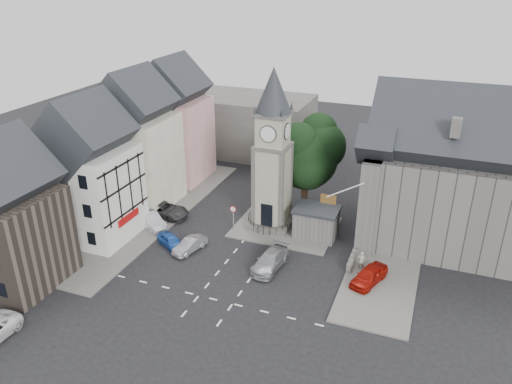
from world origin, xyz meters
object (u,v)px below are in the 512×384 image
at_px(car_west_blue, 171,241).
at_px(car_east_red, 369,276).
at_px(clock_tower, 273,151).
at_px(stone_shelter, 316,222).
at_px(pedestrian, 361,261).

distance_m(car_west_blue, car_east_red, 18.59).
bearing_deg(clock_tower, stone_shelter, -5.84).
bearing_deg(car_west_blue, car_east_red, -56.24).
distance_m(clock_tower, stone_shelter, 8.15).
distance_m(clock_tower, car_west_blue, 12.99).
height_order(stone_shelter, pedestrian, stone_shelter).
height_order(clock_tower, stone_shelter, clock_tower).
height_order(car_west_blue, pedestrian, pedestrian).
distance_m(stone_shelter, car_west_blue, 14.18).
xyz_separation_m(clock_tower, stone_shelter, (4.80, -0.49, -6.57)).
bearing_deg(car_east_red, stone_shelter, 155.71).
xyz_separation_m(car_east_red, pedestrian, (-1.01, 1.82, 0.17)).
bearing_deg(car_east_red, clock_tower, 169.21).
bearing_deg(stone_shelter, clock_tower, 174.16).
distance_m(clock_tower, pedestrian, 13.31).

